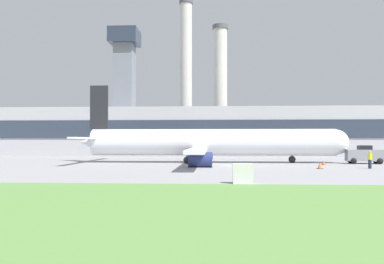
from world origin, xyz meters
TOP-DOWN VIEW (x-y plane):
  - ground_plane at (0.00, 0.00)m, footprint 400.00×400.00m
  - terminal_building at (-0.66, 28.03)m, footprint 80.91×14.13m
  - smokestack_left at (-9.56, 53.79)m, footprint 3.46×3.46m
  - smokestack_right at (-0.88, 50.62)m, footprint 3.81×3.81m
  - airplane at (-3.16, 5.47)m, footprint 33.40×30.71m
  - pushback_tug at (15.31, 4.29)m, footprint 4.28×2.58m
  - ground_crew_person at (12.68, -3.61)m, footprint 0.47×0.47m
  - traffic_cone_near_nose at (7.73, -4.11)m, footprint 0.55×0.55m
  - traffic_cone_wingtip at (9.83, 1.94)m, footprint 0.46×0.46m
  - utility_cabinet at (-0.68, -17.13)m, footprint 1.27×0.60m

SIDE VIEW (x-z plane):
  - ground_plane at x=0.00m, z-range 0.00..0.00m
  - traffic_cone_wingtip at x=9.83m, z-range -0.03..0.55m
  - traffic_cone_near_nose at x=7.73m, z-range -0.03..0.57m
  - utility_cabinet at x=-0.68m, z-range 0.00..1.27m
  - ground_crew_person at x=12.68m, z-range 0.02..1.77m
  - pushback_tug at x=15.31m, z-range -0.10..2.06m
  - airplane at x=-3.16m, z-range -2.39..7.32m
  - terminal_building at x=-0.66m, z-range -7.28..16.36m
  - smokestack_right at x=-0.88m, z-range 0.15..31.29m
  - smokestack_left at x=-9.56m, z-range 0.14..38.85m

